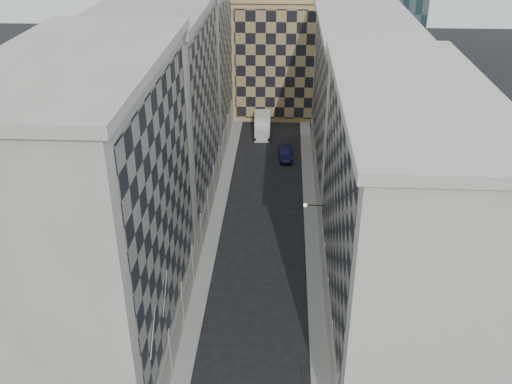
% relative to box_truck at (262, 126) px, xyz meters
% --- Properties ---
extents(sidewalk_west, '(1.50, 100.00, 0.15)m').
position_rel_box_truck_xyz_m(sidewalk_west, '(-4.05, -25.92, -1.27)').
color(sidewalk_west, gray).
rests_on(sidewalk_west, ground).
extents(sidewalk_east, '(1.50, 100.00, 0.15)m').
position_rel_box_truck_xyz_m(sidewalk_east, '(6.45, -25.92, -1.27)').
color(sidewalk_east, gray).
rests_on(sidewalk_east, ground).
extents(bldg_left_a, '(10.80, 22.80, 23.70)m').
position_rel_box_truck_xyz_m(bldg_left_a, '(-9.68, -44.92, 10.48)').
color(bldg_left_a, '#A19B91').
rests_on(bldg_left_a, ground).
extents(bldg_left_b, '(10.80, 22.80, 22.70)m').
position_rel_box_truck_xyz_m(bldg_left_b, '(-9.68, -22.92, 9.98)').
color(bldg_left_b, gray).
rests_on(bldg_left_b, ground).
extents(bldg_left_c, '(10.80, 22.80, 21.70)m').
position_rel_box_truck_xyz_m(bldg_left_c, '(-9.68, -0.92, 9.48)').
color(bldg_left_c, '#A19B91').
rests_on(bldg_left_c, ground).
extents(bldg_right_a, '(10.80, 26.80, 20.70)m').
position_rel_box_truck_xyz_m(bldg_right_a, '(12.08, -40.92, 8.98)').
color(bldg_right_a, beige).
rests_on(bldg_right_a, ground).
extents(bldg_right_b, '(10.80, 28.80, 19.70)m').
position_rel_box_truck_xyz_m(bldg_right_b, '(12.09, -13.92, 8.51)').
color(bldg_right_b, beige).
rests_on(bldg_right_b, ground).
extents(tan_block, '(16.80, 14.80, 18.80)m').
position_rel_box_truck_xyz_m(tan_block, '(3.20, 11.97, 8.09)').
color(tan_block, tan).
rests_on(tan_block, ground).
extents(flagpoles_left, '(0.10, 6.33, 2.33)m').
position_rel_box_truck_xyz_m(flagpoles_left, '(-4.70, -49.92, 6.66)').
color(flagpoles_left, gray).
rests_on(flagpoles_left, ground).
extents(bracket_lamp, '(1.98, 0.36, 0.36)m').
position_rel_box_truck_xyz_m(bracket_lamp, '(5.58, -31.92, 4.86)').
color(bracket_lamp, black).
rests_on(bracket_lamp, ground).
extents(box_truck, '(2.45, 5.68, 3.08)m').
position_rel_box_truck_xyz_m(box_truck, '(0.00, 0.00, 0.00)').
color(box_truck, silver).
rests_on(box_truck, ground).
extents(dark_car, '(2.05, 4.88, 1.57)m').
position_rel_box_truck_xyz_m(dark_car, '(3.46, -8.35, -0.56)').
color(dark_car, '#10113B').
rests_on(dark_car, ground).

